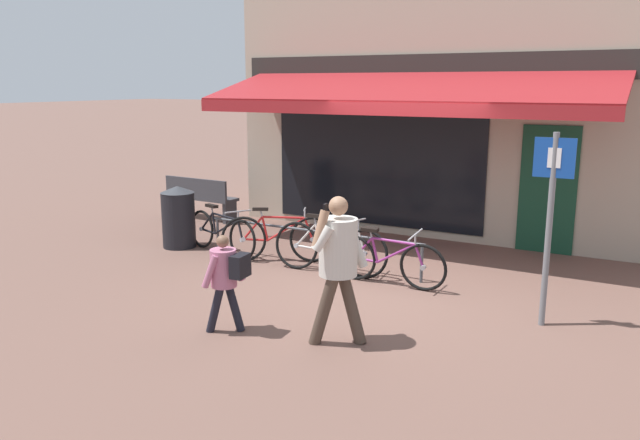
% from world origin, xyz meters
% --- Properties ---
extents(ground_plane, '(160.00, 160.00, 0.00)m').
position_xyz_m(ground_plane, '(0.00, 0.00, 0.00)').
color(ground_plane, brown).
extents(shop_front, '(7.45, 4.88, 5.93)m').
position_xyz_m(shop_front, '(-0.41, 4.59, 2.96)').
color(shop_front, tan).
rests_on(shop_front, ground_plane).
extents(bike_rack_rail, '(3.68, 0.04, 0.57)m').
position_xyz_m(bike_rack_rail, '(-1.20, 0.57, 0.48)').
color(bike_rack_rail, '#47494F').
rests_on(bike_rack_rail, ground_plane).
extents(bicycle_black, '(1.70, 0.61, 0.79)m').
position_xyz_m(bicycle_black, '(-2.84, 0.48, 0.35)').
color(bicycle_black, black).
rests_on(bicycle_black, ground_plane).
extents(bicycle_red, '(1.65, 0.95, 0.88)m').
position_xyz_m(bicycle_red, '(-1.76, 0.52, 0.38)').
color(bicycle_red, black).
rests_on(bicycle_red, ground_plane).
extents(bicycle_silver, '(1.83, 0.52, 0.88)m').
position_xyz_m(bicycle_silver, '(-0.76, 0.35, 0.39)').
color(bicycle_silver, black).
rests_on(bicycle_silver, ground_plane).
extents(bicycle_purple, '(1.69, 0.52, 0.82)m').
position_xyz_m(bicycle_purple, '(0.22, 0.21, 0.36)').
color(bicycle_purple, black).
rests_on(bicycle_purple, ground_plane).
extents(pedestrian_adult, '(0.57, 0.70, 1.63)m').
position_xyz_m(pedestrian_adult, '(0.51, -1.87, 0.98)').
color(pedestrian_adult, '#47382D').
rests_on(pedestrian_adult, ground_plane).
extents(pedestrian_child, '(0.49, 0.50, 1.13)m').
position_xyz_m(pedestrian_child, '(-0.72, -2.18, 0.69)').
color(pedestrian_child, black).
rests_on(pedestrian_child, ground_plane).
extents(litter_bin, '(0.57, 0.57, 1.06)m').
position_xyz_m(litter_bin, '(-3.73, 0.46, 0.53)').
color(litter_bin, black).
rests_on(litter_bin, ground_plane).
extents(parking_sign, '(0.44, 0.07, 2.23)m').
position_xyz_m(parking_sign, '(2.36, -0.27, 1.37)').
color(parking_sign, slate).
rests_on(parking_sign, ground_plane).
extents(park_bench, '(1.62, 0.52, 0.87)m').
position_xyz_m(park_bench, '(-4.84, 2.39, 0.46)').
color(park_bench, '#38383D').
rests_on(park_bench, ground_plane).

